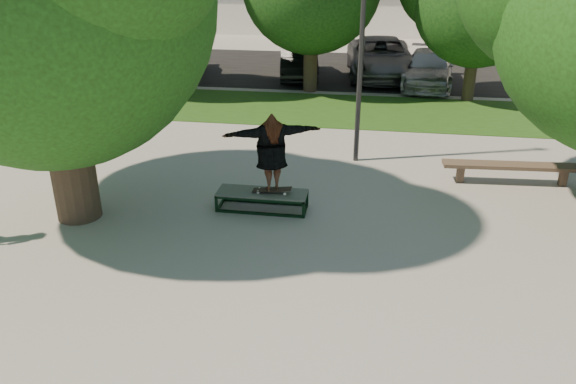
% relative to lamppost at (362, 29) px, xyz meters
% --- Properties ---
extents(ground, '(120.00, 120.00, 0.00)m').
position_rel_lamppost_xyz_m(ground, '(-1.00, -5.00, -3.15)').
color(ground, gray).
rests_on(ground, ground).
extents(grass_strip, '(30.00, 4.00, 0.02)m').
position_rel_lamppost_xyz_m(grass_strip, '(0.00, 4.50, -3.14)').
color(grass_strip, '#224413').
rests_on(grass_strip, ground).
extents(asphalt_strip, '(40.00, 8.00, 0.01)m').
position_rel_lamppost_xyz_m(asphalt_strip, '(-1.00, 11.00, -3.15)').
color(asphalt_strip, black).
rests_on(asphalt_strip, ground).
extents(lamppost, '(0.25, 0.15, 6.11)m').
position_rel_lamppost_xyz_m(lamppost, '(0.00, 0.00, 0.00)').
color(lamppost, '#2D2D30').
rests_on(lamppost, ground).
extents(grind_box, '(1.80, 0.60, 0.38)m').
position_rel_lamppost_xyz_m(grind_box, '(-1.73, -3.11, -2.96)').
color(grind_box, black).
rests_on(grind_box, ground).
extents(skater_rig, '(1.96, 1.22, 1.63)m').
position_rel_lamppost_xyz_m(skater_rig, '(-1.52, -3.11, -1.93)').
color(skater_rig, white).
rests_on(skater_rig, grind_box).
extents(bench, '(3.05, 0.59, 0.47)m').
position_rel_lamppost_xyz_m(bench, '(3.49, -0.94, -2.76)').
color(bench, brown).
rests_on(bench, ground).
extents(car_silver_a, '(2.60, 4.67, 1.50)m').
position_rel_lamppost_xyz_m(car_silver_a, '(-7.54, 8.75, -2.40)').
color(car_silver_a, '#B5B4B9').
rests_on(car_silver_a, asphalt_strip).
extents(car_dark, '(2.02, 4.27, 1.35)m').
position_rel_lamppost_xyz_m(car_dark, '(-2.72, 9.19, -2.47)').
color(car_dark, black).
rests_on(car_dark, asphalt_strip).
extents(car_grey, '(3.05, 5.74, 1.54)m').
position_rel_lamppost_xyz_m(car_grey, '(0.51, 9.74, -2.38)').
color(car_grey, '#5D5C61').
rests_on(car_grey, asphalt_strip).
extents(car_silver_b, '(2.21, 4.55, 1.28)m').
position_rel_lamppost_xyz_m(car_silver_b, '(2.27, 8.50, -2.51)').
color(car_silver_b, '#A7A6AB').
rests_on(car_silver_b, asphalt_strip).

